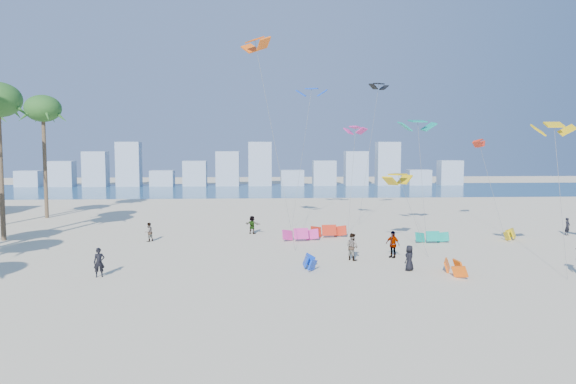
{
  "coord_description": "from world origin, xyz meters",
  "views": [
    {
      "loc": [
        0.78,
        -22.74,
        7.88
      ],
      "look_at": [
        3.0,
        16.0,
        4.5
      ],
      "focal_mm": 34.03,
      "sensor_mm": 36.0,
      "label": 1
    }
  ],
  "objects": [
    {
      "name": "kitesurfer_near",
      "position": [
        -8.64,
        9.83,
        0.88
      ],
      "size": [
        0.73,
        0.58,
        1.76
      ],
      "primitive_type": "imported",
      "rotation": [
        0.0,
        0.0,
        0.27
      ],
      "color": "black",
      "rests_on": "ground"
    },
    {
      "name": "kitesurfers_far",
      "position": [
        9.32,
        16.39,
        0.84
      ],
      "size": [
        36.6,
        17.38,
        1.89
      ],
      "color": "black",
      "rests_on": "ground"
    },
    {
      "name": "flying_kites",
      "position": [
        12.05,
        23.49,
        10.59
      ],
      "size": [
        29.87,
        28.18,
        16.8
      ],
      "color": "#E3B70B",
      "rests_on": "ground"
    },
    {
      "name": "kitesurfer_mid",
      "position": [
        7.26,
        13.73,
        0.93
      ],
      "size": [
        1.1,
        1.15,
        1.86
      ],
      "primitive_type": "imported",
      "rotation": [
        0.0,
        0.0,
        2.2
      ],
      "color": "gray",
      "rests_on": "ground"
    },
    {
      "name": "distant_skyline",
      "position": [
        -1.19,
        82.0,
        3.09
      ],
      "size": [
        85.0,
        3.0,
        8.4
      ],
      "color": "#9EADBF",
      "rests_on": "ground"
    },
    {
      "name": "ground",
      "position": [
        0.0,
        0.0,
        0.0
      ],
      "size": [
        220.0,
        220.0,
        0.0
      ],
      "primitive_type": "plane",
      "color": "beige",
      "rests_on": "ground"
    },
    {
      "name": "grounded_kites",
      "position": [
        10.17,
        18.4,
        0.45
      ],
      "size": [
        20.45,
        15.67,
        0.99
      ],
      "color": "#0B39C9",
      "rests_on": "ground"
    },
    {
      "name": "ocean",
      "position": [
        0.0,
        72.0,
        0.01
      ],
      "size": [
        220.0,
        220.0,
        0.0
      ],
      "primitive_type": "plane",
      "color": "navy",
      "rests_on": "ground"
    }
  ]
}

